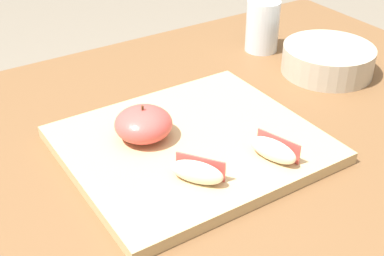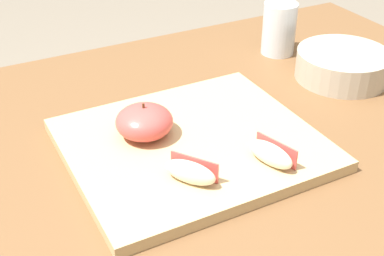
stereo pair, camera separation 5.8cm
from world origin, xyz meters
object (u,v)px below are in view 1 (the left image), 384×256
Objects in this scene: ceramic_fruit_bowl at (328,59)px; drinking_glass_water at (262,26)px; cutting_board at (192,144)px; apple_half_skin_up at (142,123)px; apple_wedge_back at (273,150)px; apple_wedge_near_knife at (197,172)px.

drinking_glass_water reaches higher than ceramic_fruit_bowl.
cutting_board is 4.21× the size of apple_half_skin_up.
apple_wedge_back is at bearing -50.37° from apple_half_skin_up.
cutting_board is 0.37m from ceramic_fruit_bowl.
ceramic_fruit_bowl reaches higher than cutting_board.
apple_wedge_near_knife is at bearing -118.87° from cutting_board.
apple_wedge_near_knife is at bearing 172.58° from apple_wedge_back.
apple_wedge_near_knife is 0.12m from apple_wedge_back.
apple_wedge_back reaches higher than cutting_board.
apple_wedge_near_knife is at bearing -157.51° from ceramic_fruit_bowl.
drinking_glass_water reaches higher than cutting_board.
ceramic_fruit_bowl is (0.41, 0.17, -0.01)m from apple_wedge_near_knife.
ceramic_fruit_bowl is 0.16m from drinking_glass_water.
apple_wedge_near_knife is at bearing -139.09° from drinking_glass_water.
apple_wedge_back is 0.45× the size of ceramic_fruit_bowl.
apple_half_skin_up reaches higher than ceramic_fruit_bowl.
apple_wedge_near_knife is 0.95× the size of apple_wedge_back.
ceramic_fruit_bowl reaches higher than apple_wedge_near_knife.
apple_wedge_near_knife and apple_wedge_back have the same top height.
apple_wedge_near_knife is (-0.05, -0.09, 0.03)m from cutting_board.
apple_half_skin_up is at bearing 129.63° from apple_wedge_back.
apple_wedge_near_knife is 0.49m from drinking_glass_water.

